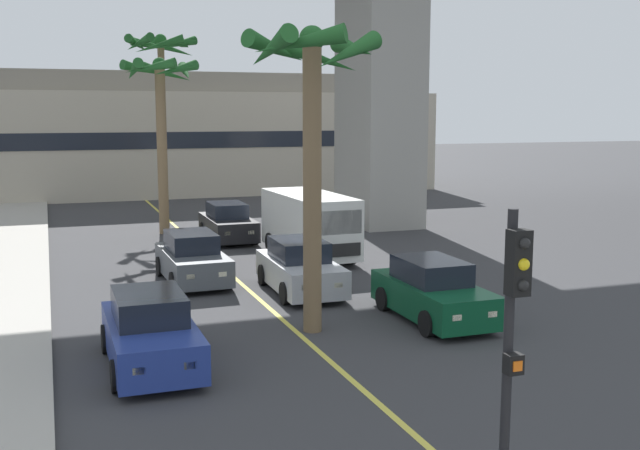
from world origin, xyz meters
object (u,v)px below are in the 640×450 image
object	(u,v)px
car_queue_second	(192,259)
palm_tree_near_median	(311,98)
traffic_light_median_near	(512,337)
palm_tree_far_median	(161,64)
delivery_van	(309,223)
car_queue_fourth	(433,292)
car_queue_front	(300,268)
car_queue_third	(150,333)
palm_tree_mid_median	(160,97)
car_queue_fifth	(228,223)

from	to	relation	value
car_queue_second	palm_tree_near_median	xyz separation A→B (m)	(1.74, -6.36, 4.88)
traffic_light_median_near	palm_tree_far_median	world-z (taller)	palm_tree_far_median
delivery_van	palm_tree_near_median	distance (m)	10.24
car_queue_fourth	palm_tree_far_median	xyz separation A→B (m)	(-3.53, 22.08, 6.89)
car_queue_fourth	delivery_van	size ratio (longest dim) A/B	0.78
car_queue_front	car_queue_third	distance (m)	7.24
palm_tree_mid_median	palm_tree_far_median	bearing A→B (deg)	80.97
car_queue_third	car_queue_fourth	bearing A→B (deg)	9.50
delivery_van	palm_tree_far_median	world-z (taller)	palm_tree_far_median
car_queue_second	traffic_light_median_near	size ratio (longest dim) A/B	0.98
car_queue_third	palm_tree_mid_median	size ratio (longest dim) A/B	0.54
palm_tree_mid_median	palm_tree_far_median	world-z (taller)	palm_tree_far_median
traffic_light_median_near	palm_tree_near_median	bearing A→B (deg)	84.71
delivery_van	palm_tree_far_median	size ratio (longest dim) A/B	0.58
car_queue_second	traffic_light_median_near	xyz separation A→B (m)	(0.85, -16.03, 1.99)
car_queue_front	traffic_light_median_near	distance (m)	13.89
car_queue_third	palm_tree_far_median	bearing A→B (deg)	80.87
car_queue_fourth	traffic_light_median_near	bearing A→B (deg)	-113.39
delivery_van	palm_tree_near_median	xyz separation A→B (m)	(-2.97, -8.80, 4.31)
car_queue_second	palm_tree_far_median	size ratio (longest dim) A/B	0.45
car_queue_second	palm_tree_mid_median	size ratio (longest dim) A/B	0.55
palm_tree_near_median	palm_tree_mid_median	bearing A→B (deg)	94.13
traffic_light_median_near	palm_tree_mid_median	xyz separation A→B (m)	(-0.28, 25.97, 3.20)
car_queue_fourth	palm_tree_far_median	size ratio (longest dim) A/B	0.45
palm_tree_far_median	palm_tree_near_median	bearing A→B (deg)	-89.30
car_queue_fourth	traffic_light_median_near	size ratio (longest dim) A/B	0.98
traffic_light_median_near	palm_tree_mid_median	world-z (taller)	palm_tree_mid_median
car_queue_second	car_queue_fourth	xyz separation A→B (m)	(5.00, -6.43, 0.00)
car_queue_fifth	palm_tree_far_median	bearing A→B (deg)	98.78
delivery_van	palm_tree_mid_median	world-z (taller)	palm_tree_mid_median
car_queue_fifth	traffic_light_median_near	size ratio (longest dim) A/B	0.98
car_queue_fourth	palm_tree_near_median	distance (m)	5.87
palm_tree_mid_median	car_queue_fourth	bearing A→B (deg)	-74.85
car_queue_second	palm_tree_mid_median	distance (m)	11.23
car_queue_third	palm_tree_mid_median	bearing A→B (deg)	80.83
palm_tree_mid_median	car_queue_third	bearing A→B (deg)	-99.17
car_queue_second	delivery_van	xyz separation A→B (m)	(4.71, 2.44, 0.57)
car_queue_third	traffic_light_median_near	bearing A→B (deg)	-69.59
car_queue_third	palm_tree_mid_median	world-z (taller)	palm_tree_mid_median
delivery_van	traffic_light_median_near	bearing A→B (deg)	-101.81
car_queue_second	car_queue_fifth	size ratio (longest dim) A/B	1.00
palm_tree_near_median	palm_tree_mid_median	world-z (taller)	palm_tree_mid_median
traffic_light_median_near	palm_tree_far_median	xyz separation A→B (m)	(0.63, 31.69, 4.90)
palm_tree_near_median	palm_tree_mid_median	size ratio (longest dim) A/B	0.96
car_queue_front	traffic_light_median_near	bearing A→B (deg)	-97.94
traffic_light_median_near	palm_tree_near_median	size ratio (longest dim) A/B	0.58
car_queue_third	palm_tree_far_median	distance (m)	24.59
car_queue_fourth	car_queue_fifth	xyz separation A→B (m)	(-2.22, 13.62, 0.00)
car_queue_second	car_queue_fifth	distance (m)	7.72
palm_tree_near_median	car_queue_front	bearing A→B (deg)	75.71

